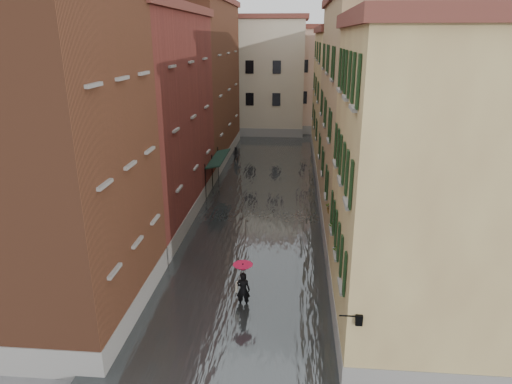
% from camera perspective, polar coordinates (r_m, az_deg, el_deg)
% --- Properties ---
extents(ground, '(120.00, 120.00, 0.00)m').
position_cam_1_polar(ground, '(21.44, -1.81, -12.59)').
color(ground, '#555558').
rests_on(ground, ground).
extents(floodwater, '(10.00, 60.00, 0.20)m').
position_cam_1_polar(floodwater, '(33.14, 0.83, -0.67)').
color(floodwater, '#3D4143').
rests_on(floodwater, ground).
extents(building_left_near, '(6.00, 8.00, 13.00)m').
position_cam_1_polar(building_left_near, '(19.20, -24.04, 3.07)').
color(building_left_near, brown).
rests_on(building_left_near, ground).
extents(building_left_mid, '(6.00, 14.00, 12.50)m').
position_cam_1_polar(building_left_mid, '(29.11, -13.76, 8.57)').
color(building_left_mid, maroon).
rests_on(building_left_mid, ground).
extents(building_left_far, '(6.00, 16.00, 14.00)m').
position_cam_1_polar(building_left_far, '(43.36, -7.52, 13.18)').
color(building_left_far, brown).
rests_on(building_left_far, ground).
extents(building_right_near, '(6.00, 8.00, 11.50)m').
position_cam_1_polar(building_right_near, '(17.68, 20.30, -0.25)').
color(building_right_near, '#A08152').
rests_on(building_right_near, ground).
extents(building_right_mid, '(6.00, 14.00, 13.00)m').
position_cam_1_polar(building_right_mid, '(27.95, 14.89, 8.59)').
color(building_right_mid, '#A08161').
rests_on(building_right_mid, ground).
extents(building_right_far, '(6.00, 16.00, 11.50)m').
position_cam_1_polar(building_right_far, '(42.76, 11.58, 11.20)').
color(building_right_far, '#A08152').
rests_on(building_right_far, ground).
extents(building_end_cream, '(12.00, 9.00, 13.00)m').
position_cam_1_polar(building_end_cream, '(56.59, -0.33, 14.12)').
color(building_end_cream, '#C2B89A').
rests_on(building_end_cream, ground).
extents(building_end_pink, '(10.00, 9.00, 12.00)m').
position_cam_1_polar(building_end_pink, '(58.50, 8.93, 13.57)').
color(building_end_pink, '#CCA98F').
rests_on(building_end_pink, ground).
extents(awning_near, '(1.09, 2.71, 2.80)m').
position_cam_1_polar(awning_near, '(33.10, -5.16, 3.51)').
color(awning_near, black).
rests_on(awning_near, ground).
extents(awning_far, '(1.09, 2.72, 2.80)m').
position_cam_1_polar(awning_far, '(35.59, -4.43, 4.62)').
color(awning_far, black).
rests_on(awning_far, ground).
extents(wall_lantern, '(0.71, 0.22, 0.35)m').
position_cam_1_polar(wall_lantern, '(14.79, 12.65, -15.24)').
color(wall_lantern, black).
rests_on(wall_lantern, ground).
extents(window_planters, '(0.59, 5.75, 0.84)m').
position_cam_1_polar(window_planters, '(20.32, 9.92, -3.63)').
color(window_planters, '#9A5332').
rests_on(window_planters, ground).
extents(pedestrian_main, '(0.87, 0.87, 2.06)m').
position_cam_1_polar(pedestrian_main, '(19.91, -1.64, -11.22)').
color(pedestrian_main, black).
rests_on(pedestrian_main, ground).
extents(pedestrian_far, '(0.77, 0.62, 1.53)m').
position_cam_1_polar(pedestrian_far, '(42.50, -2.45, 4.66)').
color(pedestrian_far, black).
rests_on(pedestrian_far, ground).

